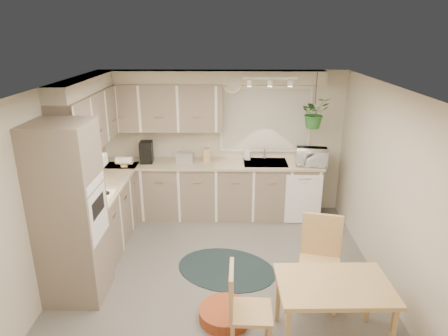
{
  "coord_description": "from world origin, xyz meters",
  "views": [
    {
      "loc": [
        0.11,
        -4.4,
        3.01
      ],
      "look_at": [
        0.04,
        0.55,
        1.28
      ],
      "focal_mm": 32.0,
      "sensor_mm": 36.0,
      "label": 1
    }
  ],
  "objects": [
    {
      "name": "toaster",
      "position": [
        -0.62,
        1.82,
        1.02
      ],
      "size": [
        0.29,
        0.19,
        0.17
      ],
      "primitive_type": "cube",
      "rotation": [
        0.0,
        0.0,
        -0.11
      ],
      "color": "#B0B3B8",
      "rests_on": "counter_back"
    },
    {
      "name": "wall_left",
      "position": [
        -2.0,
        0.0,
        1.2
      ],
      "size": [
        0.04,
        4.2,
        2.4
      ],
      "primitive_type": "cube",
      "color": "beige",
      "rests_on": "floor"
    },
    {
      "name": "oven_stack",
      "position": [
        -1.68,
        -0.38,
        1.05
      ],
      "size": [
        0.65,
        0.65,
        2.1
      ],
      "primitive_type": "cube",
      "color": "gray",
      "rests_on": "floor"
    },
    {
      "name": "window_blinds",
      "position": [
        0.7,
        2.07,
        1.6
      ],
      "size": [
        1.4,
        0.02,
        1.0
      ],
      "primitive_type": "cube",
      "color": "beige",
      "rests_on": "wall_back"
    },
    {
      "name": "wall_oven_face",
      "position": [
        -1.35,
        -0.38,
        1.05
      ],
      "size": [
        0.02,
        0.56,
        0.58
      ],
      "primitive_type": "cube",
      "color": "white",
      "rests_on": "oven_stack"
    },
    {
      "name": "microwave",
      "position": [
        1.43,
        1.7,
        1.11
      ],
      "size": [
        0.52,
        0.33,
        0.33
      ],
      "primitive_type": "imported",
      "rotation": [
        0.0,
        0.0,
        -0.13
      ],
      "color": "white",
      "rests_on": "counter_back"
    },
    {
      "name": "floor",
      "position": [
        0.0,
        0.0,
        0.0
      ],
      "size": [
        4.2,
        4.2,
        0.0
      ],
      "primitive_type": "plane",
      "color": "slate",
      "rests_on": "ground"
    },
    {
      "name": "ceiling",
      "position": [
        0.0,
        0.0,
        2.4
      ],
      "size": [
        4.2,
        4.2,
        0.0
      ],
      "primitive_type": "plane",
      "color": "white",
      "rests_on": "wall_back"
    },
    {
      "name": "wall_right",
      "position": [
        2.0,
        0.0,
        1.2
      ],
      "size": [
        0.04,
        4.2,
        2.4
      ],
      "primitive_type": "cube",
      "color": "beige",
      "rests_on": "floor"
    },
    {
      "name": "track_light_bar",
      "position": [
        0.7,
        1.55,
        2.33
      ],
      "size": [
        0.8,
        0.04,
        0.04
      ],
      "primitive_type": "cube",
      "color": "white",
      "rests_on": "ceiling"
    },
    {
      "name": "upper_cab_left",
      "position": [
        -1.82,
        1.0,
        1.83
      ],
      "size": [
        0.35,
        2.0,
        0.75
      ],
      "primitive_type": "cube",
      "color": "gray",
      "rests_on": "wall_left"
    },
    {
      "name": "counter_left",
      "position": [
        -1.69,
        0.88,
        0.92
      ],
      "size": [
        0.64,
        1.89,
        0.04
      ],
      "primitive_type": "cube",
      "color": "tan",
      "rests_on": "base_cab_left"
    },
    {
      "name": "knife_block",
      "position": [
        -0.27,
        1.85,
        1.05
      ],
      "size": [
        0.11,
        0.11,
        0.23
      ],
      "primitive_type": "cube",
      "rotation": [
        0.0,
        0.0,
        0.12
      ],
      "color": "#D6B86B",
      "rests_on": "counter_back"
    },
    {
      "name": "base_cab_left",
      "position": [
        -1.7,
        0.88,
        0.45
      ],
      "size": [
        0.6,
        1.85,
        0.9
      ],
      "primitive_type": "cube",
      "color": "gray",
      "rests_on": "floor"
    },
    {
      "name": "window_frame",
      "position": [
        0.7,
        2.08,
        1.6
      ],
      "size": [
        1.5,
        0.02,
        1.1
      ],
      "primitive_type": "cube",
      "color": "white",
      "rests_on": "wall_back"
    },
    {
      "name": "cooktop",
      "position": [
        -1.68,
        0.3,
        0.94
      ],
      "size": [
        0.52,
        0.58,
        0.02
      ],
      "primitive_type": "cube",
      "color": "white",
      "rests_on": "counter_left"
    },
    {
      "name": "upper_cab_back",
      "position": [
        -1.0,
        1.93,
        1.83
      ],
      "size": [
        2.0,
        0.35,
        0.75
      ],
      "primitive_type": "cube",
      "color": "gray",
      "rests_on": "wall_back"
    },
    {
      "name": "coffee_maker",
      "position": [
        -1.24,
        1.8,
        1.12
      ],
      "size": [
        0.21,
        0.25,
        0.35
      ],
      "primitive_type": "cube",
      "rotation": [
        0.0,
        0.0,
        0.06
      ],
      "color": "black",
      "rests_on": "counter_back"
    },
    {
      "name": "soap_bottle",
      "position": [
        0.41,
        1.95,
        0.99
      ],
      "size": [
        0.13,
        0.23,
        0.1
      ],
      "primitive_type": "imported",
      "rotation": [
        0.0,
        0.0,
        -0.16
      ],
      "color": "white",
      "rests_on": "counter_back"
    },
    {
      "name": "soffit_left",
      "position": [
        -1.85,
        1.0,
        2.3
      ],
      "size": [
        0.3,
        2.0,
        0.2
      ],
      "primitive_type": "cube",
      "color": "beige",
      "rests_on": "wall_left"
    },
    {
      "name": "range_hood",
      "position": [
        -1.7,
        0.3,
        1.4
      ],
      "size": [
        0.4,
        0.6,
        0.14
      ],
      "primitive_type": "cube",
      "color": "white",
      "rests_on": "upper_cab_left"
    },
    {
      "name": "sink",
      "position": [
        0.7,
        1.8,
        0.9
      ],
      "size": [
        0.7,
        0.48,
        0.1
      ],
      "primitive_type": "cube",
      "color": "#B0B3B8",
      "rests_on": "counter_back"
    },
    {
      "name": "dining_table",
      "position": [
        1.13,
        -1.12,
        0.34
      ],
      "size": [
        1.11,
        0.75,
        0.69
      ],
      "primitive_type": "cube",
      "rotation": [
        0.0,
        0.0,
        0.03
      ],
      "color": "#D6B86B",
      "rests_on": "floor"
    },
    {
      "name": "wall_clock",
      "position": [
        0.15,
        2.07,
        2.18
      ],
      "size": [
        0.3,
        0.03,
        0.3
      ],
      "primitive_type": "cylinder",
      "rotation": [
        1.57,
        0.0,
        0.0
      ],
      "color": "#E2BF4F",
      "rests_on": "wall_back"
    },
    {
      "name": "wall_back",
      "position": [
        0.0,
        2.1,
        1.2
      ],
      "size": [
        4.0,
        0.04,
        2.4
      ],
      "primitive_type": "cube",
      "color": "beige",
      "rests_on": "floor"
    },
    {
      "name": "counter_back",
      "position": [
        -0.2,
        1.79,
        0.92
      ],
      "size": [
        3.64,
        0.64,
        0.04
      ],
      "primitive_type": "cube",
      "color": "tan",
      "rests_on": "base_cab_back"
    },
    {
      "name": "base_cab_back",
      "position": [
        -0.2,
        1.8,
        0.45
      ],
      "size": [
        3.6,
        0.6,
        0.9
      ],
      "primitive_type": "cube",
      "color": "gray",
      "rests_on": "floor"
    },
    {
      "name": "chair_back",
      "position": [
        1.13,
        -0.49,
        0.51
      ],
      "size": [
        0.57,
        0.57,
        1.02
      ],
      "primitive_type": "cube",
      "rotation": [
        0.0,
        0.0,
        2.91
      ],
      "color": "#D6B86B",
      "rests_on": "floor"
    },
    {
      "name": "soffit_back",
      "position": [
        -0.2,
        1.95,
        2.3
      ],
      "size": [
        3.6,
        0.3,
        0.2
      ],
      "primitive_type": "cube",
      "color": "beige",
      "rests_on": "wall_back"
    },
    {
      "name": "chair_left",
      "position": [
        0.33,
        -1.22,
        0.45
      ],
      "size": [
        0.44,
        0.44,
        0.91
      ],
      "primitive_type": "cube",
      "rotation": [
        0.0,
        0.0,
        -1.6
      ],
      "color": "#D6B86B",
      "rests_on": "floor"
    },
    {
      "name": "dishwasher_front",
      "position": [
        1.3,
        1.49,
        0.42
      ],
      "size": [
        0.58,
        0.02,
        0.83
      ],
      "primitive_type": "cube",
      "color": "white",
      "rests_on": "base_cab_back"
    },
    {
      "name": "pet_bed",
      "position": [
        0.07,
        -0.81,
        0.07
      ],
      "size": [
        0.69,
        0.69,
        0.13
      ],
      "primitive_type": "cylinder",
      "rotation": [
        0.0,
        0.0,
        -0.23
      ],
      "color": "#AC4622",
      "rests_on": "floor"
    },
    {
      "name": "wall_front",
      "position": [
        0.0,
        -2.1,
        1.2
      ],
      "size": [
        4.0,
        0.04,
        2.4
      ],
      "primitive_type": "cube",
      "color": "beige",
      "rests_on": "floor"
    },
    {
      "name": "braided_rug",
      "position": [
        0.08,
        0.15,
        0.01
      ],
      "size": [
        1.59,
        1.4,
        0.01
      ],
      "primitive_type": "ellipsoid",
      "rotation": [
        0.0,
        0.0,
        -0.36
      ],
      "color": "black",
      "rests_on": "floor"
    },
    {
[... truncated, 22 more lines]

